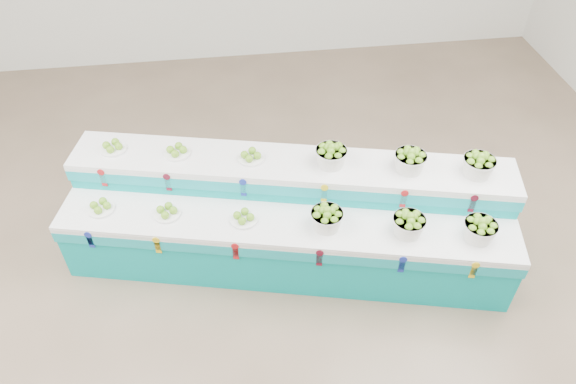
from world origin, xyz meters
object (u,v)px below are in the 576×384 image
Objects in this scene: plate_upper_mid at (177,150)px; basket_upper_right at (479,165)px; display_stand at (288,218)px; basket_lower_left at (327,218)px.

basket_upper_right reaches higher than plate_upper_mid.
plate_upper_mid is (-1.02, 0.53, 0.56)m from display_stand.
basket_upper_right is (1.46, 0.20, 0.30)m from basket_lower_left.
basket_upper_right is at bearing -13.62° from plate_upper_mid.
display_stand is 14.47× the size of basket_upper_right.
plate_upper_mid is at bearing 166.46° from display_stand.
basket_lower_left is at bearing -35.16° from display_stand.
plate_upper_mid is at bearing 166.38° from basket_upper_right.
plate_upper_mid is (-1.33, 0.88, 0.24)m from basket_lower_left.
display_stand is at bearing 131.21° from basket_lower_left.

